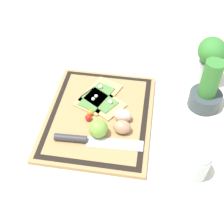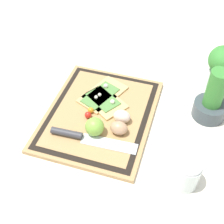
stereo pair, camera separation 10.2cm
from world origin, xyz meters
TOP-DOWN VIEW (x-y plane):
  - ground_plane at (0.00, 0.00)m, footprint 6.00×6.00m
  - cutting_board at (0.00, 0.00)m, footprint 0.44×0.35m
  - pizza_slice_near at (-0.08, -0.02)m, footprint 0.20×0.16m
  - pizza_slice_far at (-0.05, 0.00)m, footprint 0.16×0.18m
  - knife at (0.12, -0.02)m, footprint 0.05×0.27m
  - egg_brown at (0.06, 0.09)m, footprint 0.04×0.06m
  - egg_pink at (0.01, 0.08)m, footprint 0.04×0.06m
  - lime at (0.09, 0.01)m, footprint 0.06×0.06m
  - cherry_tomato_red at (0.03, -0.03)m, footprint 0.02×0.02m
  - cherry_tomato_yellow at (0.01, -0.03)m, footprint 0.02×0.02m
  - herb_pot at (-0.11, 0.35)m, footprint 0.11×0.11m
  - sauce_jar at (0.17, 0.31)m, footprint 0.08×0.08m
  - herb_glass at (-0.25, 0.36)m, footprint 0.11×0.10m

SIDE VIEW (x-z plane):
  - ground_plane at x=0.00m, z-range 0.00..0.00m
  - cutting_board at x=0.00m, z-range 0.00..0.02m
  - pizza_slice_near at x=-0.08m, z-range 0.01..0.03m
  - pizza_slice_far at x=-0.05m, z-range 0.01..0.03m
  - knife at x=0.12m, z-range 0.01..0.04m
  - cherry_tomato_yellow at x=0.01m, z-range 0.02..0.04m
  - cherry_tomato_red at x=0.03m, z-range 0.02..0.04m
  - egg_brown at x=0.06m, z-range 0.02..0.06m
  - egg_pink at x=0.01m, z-range 0.02..0.06m
  - sauce_jar at x=0.17m, z-range -0.01..0.09m
  - lime at x=0.09m, z-range 0.02..0.08m
  - herb_pot at x=-0.11m, z-range -0.03..0.16m
  - herb_glass at x=-0.25m, z-range 0.02..0.20m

